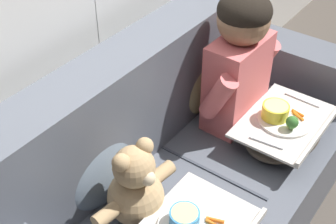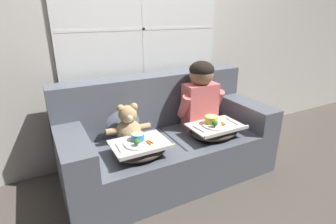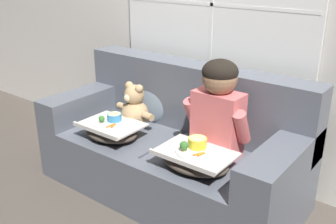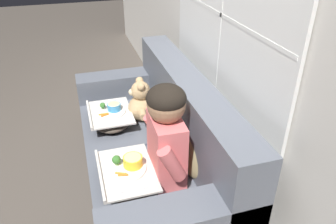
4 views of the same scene
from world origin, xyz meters
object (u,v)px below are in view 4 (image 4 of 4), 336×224
throw_pillow_behind_child (195,149)px  lap_tray_child (127,175)px  throw_pillow_behind_teddy (163,97)px  lap_tray_teddy (110,117)px  teddy_bear (140,103)px  child_figure (166,130)px  couch (155,152)px

throw_pillow_behind_child → lap_tray_child: throw_pillow_behind_child is taller
throw_pillow_behind_teddy → lap_tray_child: (0.72, -0.43, -0.11)m
throw_pillow_behind_child → lap_tray_teddy: 0.85m
throw_pillow_behind_teddy → teddy_bear: bearing=-90.2°
child_figure → throw_pillow_behind_child: bearing=90.0°
throw_pillow_behind_teddy → teddy_bear: 0.19m
throw_pillow_behind_child → lap_tray_child: size_ratio=0.82×
child_figure → lap_tray_child: child_figure is taller
couch → lap_tray_teddy: 0.47m
teddy_bear → lap_tray_teddy: (0.00, -0.25, -0.09)m
throw_pillow_behind_child → lap_tray_teddy: throw_pillow_behind_child is taller
couch → child_figure: child_figure is taller
couch → lap_tray_child: 0.47m
throw_pillow_behind_teddy → lap_tray_teddy: throw_pillow_behind_teddy is taller
couch → lap_tray_teddy: (-0.36, -0.27, 0.14)m
couch → throw_pillow_behind_child: bearing=25.1°
throw_pillow_behind_child → child_figure: 0.25m
throw_pillow_behind_child → teddy_bear: size_ratio=1.01×
lap_tray_teddy → teddy_bear: bearing=90.0°
throw_pillow_behind_child → throw_pillow_behind_teddy: throw_pillow_behind_teddy is taller
throw_pillow_behind_child → throw_pillow_behind_teddy: bearing=180.0°
couch → lap_tray_teddy: size_ratio=4.35×
lap_tray_child → couch: bearing=143.2°
throw_pillow_behind_child → throw_pillow_behind_teddy: size_ratio=0.99×
teddy_bear → lap_tray_child: size_ratio=0.82×
throw_pillow_behind_teddy → lap_tray_teddy: (-0.00, -0.44, -0.11)m
child_figure → lap_tray_teddy: child_figure is taller
lap_tray_teddy → couch: bearing=36.7°
couch → teddy_bear: couch is taller
throw_pillow_behind_child → throw_pillow_behind_teddy: (-0.72, 0.00, 0.00)m
couch → throw_pillow_behind_teddy: 0.47m
throw_pillow_behind_child → throw_pillow_behind_teddy: 0.72m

